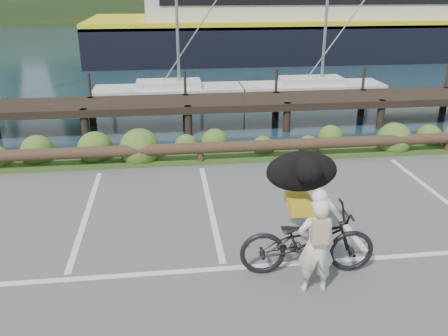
% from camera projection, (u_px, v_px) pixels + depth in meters
% --- Properties ---
extents(ground, '(72.00, 72.00, 0.00)m').
position_uv_depth(ground, '(221.00, 256.00, 8.39)').
color(ground, '#515153').
extents(harbor_backdrop, '(170.00, 160.00, 30.00)m').
position_uv_depth(harbor_backdrop, '(169.00, 10.00, 80.89)').
color(harbor_backdrop, '#182D3A').
rests_on(harbor_backdrop, ground).
extents(vegetation_strip, '(34.00, 1.60, 0.10)m').
position_uv_depth(vegetation_strip, '(199.00, 153.00, 13.26)').
color(vegetation_strip, '#3D5B21').
rests_on(vegetation_strip, ground).
extents(log_rail, '(32.00, 0.30, 0.60)m').
position_uv_depth(log_rail, '(201.00, 164.00, 12.64)').
color(log_rail, '#443021').
rests_on(log_rail, ground).
extents(bicycle, '(2.27, 0.92, 1.17)m').
position_uv_depth(bicycle, '(307.00, 241.00, 7.74)').
color(bicycle, black).
rests_on(bicycle, ground).
extents(cyclist, '(0.61, 0.42, 1.60)m').
position_uv_depth(cyclist, '(316.00, 246.00, 7.18)').
color(cyclist, white).
rests_on(cyclist, ground).
extents(dog, '(0.68, 1.27, 0.71)m').
position_uv_depth(dog, '(302.00, 171.00, 8.06)').
color(dog, black).
rests_on(dog, bicycle).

